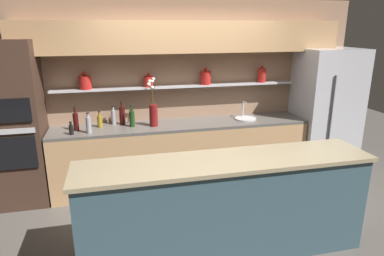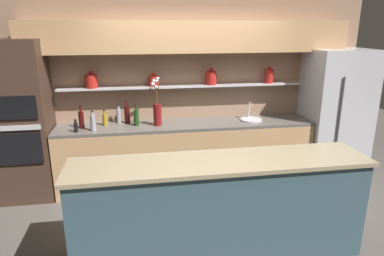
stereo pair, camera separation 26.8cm
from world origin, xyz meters
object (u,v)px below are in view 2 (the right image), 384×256
Objects in this scene: oven_tower at (21,122)px; bottle_sauce_2 at (76,127)px; bottle_wine_3 at (81,119)px; bottle_spirit_0 at (119,115)px; flower_vase at (157,111)px; bottle_wine_1 at (136,117)px; bottle_spirit_5 at (93,122)px; refrigerator at (335,115)px; bottle_wine_6 at (127,114)px; bottle_oil_4 at (105,119)px; sink_fixture at (251,119)px.

oven_tower is 12.35× the size of bottle_sauce_2.
bottle_spirit_0 is at bearing 21.27° from bottle_wine_3.
bottle_spirit_0 is 0.81× the size of bottle_wine_3.
flower_vase is 0.30m from bottle_wine_1.
bottle_spirit_5 is (-0.84, -0.13, -0.09)m from flower_vase.
refrigerator is 5.83× the size of bottle_wine_6.
refrigerator is 3.70m from bottle_sauce_2.
oven_tower is at bearing 179.90° from bottle_wine_3.
oven_tower is 6.34× the size of bottle_wine_6.
bottle_oil_4 is at bearing -151.32° from bottle_spirit_0.
bottle_oil_4 is (0.34, 0.26, 0.02)m from bottle_sauce_2.
bottle_wine_6 is at bearing 12.15° from bottle_oil_4.
bottle_spirit_0 reaches higher than sink_fixture.
bottle_sauce_2 is at bearing -143.12° from bottle_oil_4.
flower_vase reaches higher than bottle_spirit_5.
sink_fixture is at bearing -5.28° from bottle_spirit_0.
bottle_spirit_5 is at bearing -171.45° from flower_vase.
sink_fixture is 0.94× the size of bottle_wine_6.
bottle_sauce_2 is at bearing -13.82° from oven_tower.
bottle_sauce_2 is 0.19m from bottle_wine_3.
bottle_spirit_5 is (-0.13, -0.24, 0.03)m from bottle_oil_4.
bottle_wine_6 reaches higher than bottle_wine_3.
bottle_spirit_5 is at bearing -178.05° from refrigerator.
bottle_wine_3 is (-0.72, -0.01, 0.01)m from bottle_wine_1.
flower_vase is 2.13× the size of sink_fixture.
bottle_wine_3 is (-0.48, -0.19, 0.01)m from bottle_spirit_0.
refrigerator reaches higher than bottle_oil_4.
bottle_sauce_2 is 0.53× the size of bottle_wine_3.
bottle_wine_3 is at bearing -165.79° from bottle_wine_6.
flower_vase is 2.13× the size of bottle_wine_1.
oven_tower is 8.05× the size of bottle_spirit_0.
bottle_spirit_5 is at bearing -144.83° from bottle_wine_6.
refrigerator is at bearing -0.88° from bottle_wine_1.
bottle_sauce_2 is (0.70, -0.17, -0.05)m from oven_tower.
bottle_wine_1 is (0.24, -0.18, 0.01)m from bottle_spirit_0.
flower_vase is 2.53× the size of bottle_spirit_0.
bottle_oil_4 is at bearing 4.65° from oven_tower.
bottle_wine_3 is (-2.36, -0.01, 0.10)m from sink_fixture.
refrigerator is 6.22× the size of bottle_wine_1.
bottle_spirit_0 is 0.52m from bottle_wine_3.
flower_vase is at bearing -7.39° from bottle_wine_1.
oven_tower is 1.24m from bottle_spirit_0.
oven_tower is 0.73m from bottle_sauce_2.
oven_tower is at bearing -171.42° from bottle_spirit_0.
oven_tower is at bearing 170.38° from bottle_spirit_5.
flower_vase reaches higher than bottle_sauce_2.
bottle_wine_3 is 0.97× the size of bottle_wine_6.
bottle_spirit_0 is at bearing 175.99° from refrigerator.
bottle_oil_4 is (-0.18, -0.10, -0.02)m from bottle_spirit_0.
bottle_wine_3 is at bearing -158.73° from bottle_spirit_0.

